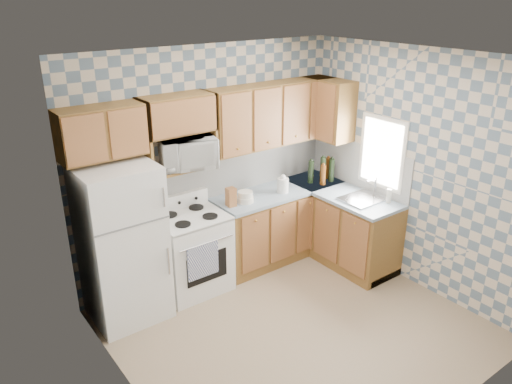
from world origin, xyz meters
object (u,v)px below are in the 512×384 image
refrigerator (122,244)px  stove_body (192,253)px  electric_kettle (283,185)px  microwave (188,153)px

refrigerator → stove_body: 0.89m
refrigerator → electric_kettle: refrigerator is taller
electric_kettle → stove_body: bearing=176.5°
refrigerator → electric_kettle: bearing=-1.4°
refrigerator → electric_kettle: size_ratio=9.38×
microwave → electric_kettle: 1.35m
refrigerator → microwave: size_ratio=2.85×
electric_kettle → microwave: bearing=171.6°
microwave → electric_kettle: (1.19, -0.18, -0.60)m
refrigerator → microwave: bearing=8.1°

